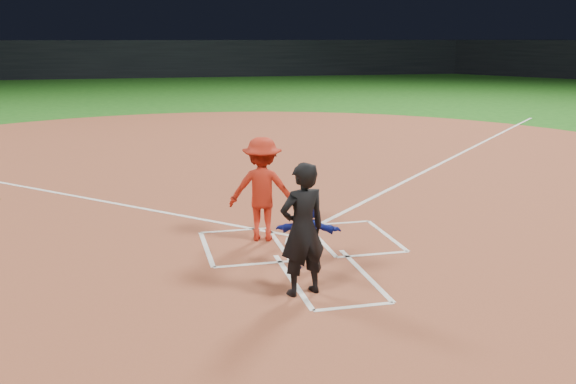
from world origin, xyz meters
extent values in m
plane|color=#1A5715|center=(0.00, 0.00, 0.00)|extent=(120.00, 120.00, 0.00)
cylinder|color=brown|center=(0.00, 6.00, 0.01)|extent=(28.00, 28.00, 0.01)
cube|color=black|center=(0.00, 48.00, 1.60)|extent=(80.00, 1.20, 3.20)
cylinder|color=silver|center=(0.00, 0.00, 0.02)|extent=(0.60, 0.60, 0.02)
imported|color=#121E92|center=(-0.19, -1.23, 0.55)|extent=(1.05, 0.63, 1.08)
imported|color=black|center=(-0.53, -2.21, 0.92)|extent=(0.75, 0.59, 1.82)
cube|color=white|center=(-0.98, 0.92, 0.01)|extent=(1.22, 0.08, 0.01)
cube|color=white|center=(-0.98, -0.92, 0.01)|extent=(1.22, 0.08, 0.01)
cube|color=white|center=(-0.37, 0.00, 0.01)|extent=(0.08, 1.83, 0.01)
cube|color=white|center=(-1.59, 0.00, 0.01)|extent=(0.08, 1.83, 0.01)
cube|color=white|center=(0.98, 0.92, 0.01)|extent=(1.22, 0.08, 0.01)
cube|color=white|center=(0.98, -0.92, 0.01)|extent=(1.22, 0.08, 0.01)
cube|color=white|center=(0.37, 0.00, 0.01)|extent=(0.08, 1.83, 0.01)
cube|color=white|center=(1.59, 0.00, 0.01)|extent=(0.08, 1.83, 0.01)
cube|color=white|center=(-0.55, -1.70, 0.01)|extent=(0.08, 2.20, 0.01)
cube|color=white|center=(0.55, -1.70, 0.01)|extent=(0.08, 2.20, 0.01)
cube|color=white|center=(0.00, -2.80, 0.01)|extent=(1.10, 0.08, 0.01)
cube|color=white|center=(7.07, 7.37, 0.01)|extent=(14.21, 14.21, 0.01)
imported|color=#B12413|center=(-0.58, 0.30, 0.90)|extent=(1.28, 0.95, 1.78)
cylinder|color=olive|center=(0.02, 0.15, 1.15)|extent=(0.38, 0.80, 0.28)
camera|label=1|loc=(-2.64, -10.11, 3.41)|focal=40.00mm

